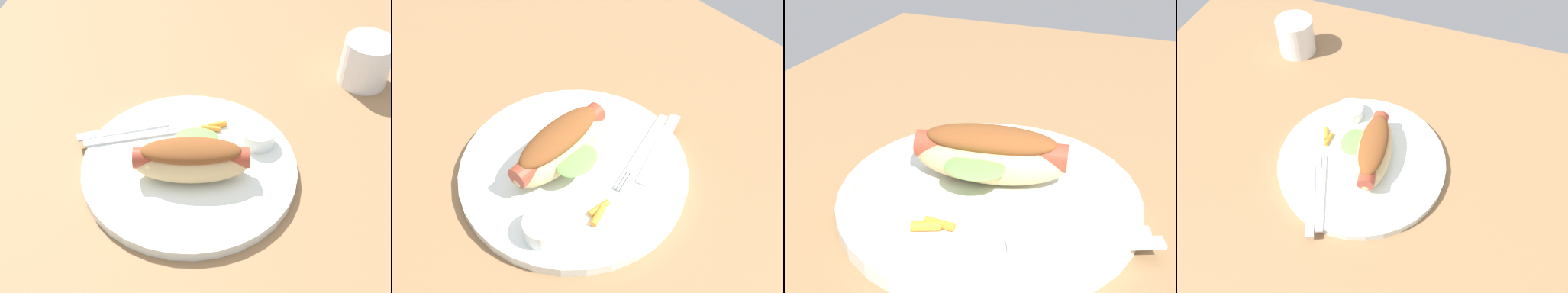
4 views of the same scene
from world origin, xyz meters
The scene contains 7 objects.
ground_plane centered at (0.00, 0.00, -0.90)cm, with size 120.00×90.00×1.80cm, color olive.
plate centered at (3.92, -0.29, 0.80)cm, with size 30.22×30.22×1.60cm, color white.
hot_dog centered at (1.96, -0.62, 4.65)cm, with size 10.68×16.62×5.86cm.
sauce_ramekin centered at (9.65, -9.12, 2.88)cm, with size 4.98×4.98×2.56cm, color white.
fork centered at (7.87, 9.00, 1.80)cm, with size 6.54×14.54×0.40cm.
knife centered at (9.10, 10.83, 1.78)cm, with size 13.64×1.40×0.36cm, color silver.
carrot_garnish centered at (11.73, -2.53, 2.04)cm, with size 2.27×3.83×0.93cm.
Camera 2 is at (37.11, -25.92, 52.84)cm, focal length 46.18 mm.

